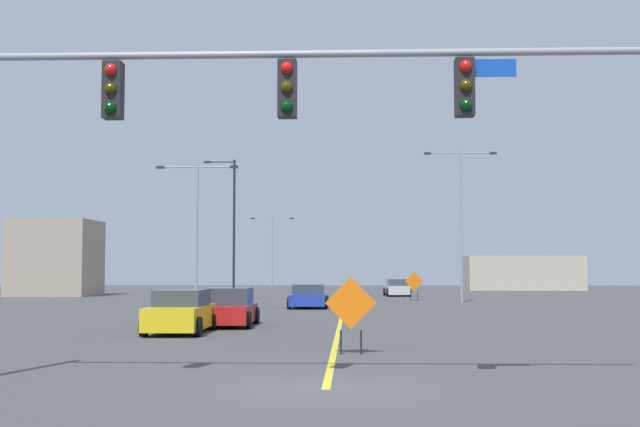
# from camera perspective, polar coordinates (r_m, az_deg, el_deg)

# --- Properties ---
(ground) EXTENTS (198.27, 198.27, 0.00)m
(ground) POSITION_cam_1_polar(r_m,az_deg,el_deg) (15.06, 0.40, -11.96)
(ground) COLOR #444447
(road_centre_stripe) EXTENTS (0.16, 110.15, 0.01)m
(road_centre_stripe) POSITION_cam_1_polar(r_m,az_deg,el_deg) (70.01, 1.81, -5.60)
(road_centre_stripe) COLOR yellow
(road_centre_stripe) RESTS_ON ground
(traffic_signal_assembly) EXTENTS (12.90, 0.44, 6.61)m
(traffic_signal_assembly) POSITION_cam_1_polar(r_m,az_deg,el_deg) (15.43, -8.67, 6.92)
(traffic_signal_assembly) COLOR gray
(traffic_signal_assembly) RESTS_ON ground
(street_lamp_mid_right) EXTENTS (4.66, 0.24, 9.81)m
(street_lamp_mid_right) POSITION_cam_1_polar(r_m,az_deg,el_deg) (54.44, 9.62, 0.04)
(street_lamp_mid_right) COLOR gray
(street_lamp_mid_right) RESTS_ON ground
(street_lamp_mid_left) EXTENTS (2.19, 0.24, 9.75)m
(street_lamp_mid_left) POSITION_cam_1_polar(r_m,az_deg,el_deg) (57.83, -6.04, -0.67)
(street_lamp_mid_left) COLOR black
(street_lamp_mid_left) RESTS_ON ground
(street_lamp_near_left) EXTENTS (4.67, 0.24, 7.85)m
(street_lamp_near_left) POSITION_cam_1_polar(r_m,az_deg,el_deg) (90.59, -3.29, -2.20)
(street_lamp_near_left) COLOR gray
(street_lamp_near_left) RESTS_ON ground
(street_lamp_far_right) EXTENTS (4.69, 0.24, 8.14)m
(street_lamp_far_right) POSITION_cam_1_polar(r_m,az_deg,el_deg) (47.97, -8.44, -0.49)
(street_lamp_far_right) COLOR gray
(street_lamp_far_right) RESTS_ON ground
(construction_sign_right_shoulder) EXTENTS (1.30, 0.34, 1.99)m
(construction_sign_right_shoulder) POSITION_cam_1_polar(r_m,az_deg,el_deg) (58.02, 6.45, -4.71)
(construction_sign_right_shoulder) COLOR orange
(construction_sign_right_shoulder) RESTS_ON ground
(construction_sign_median_far) EXTENTS (1.31, 0.15, 1.94)m
(construction_sign_median_far) POSITION_cam_1_polar(r_m,az_deg,el_deg) (21.12, 2.12, -6.36)
(construction_sign_median_far) COLOR orange
(construction_sign_median_far) RESTS_ON ground
(car_yellow_mid) EXTENTS (1.96, 4.40, 1.45)m
(car_yellow_mid) POSITION_cam_1_polar(r_m,az_deg,el_deg) (28.58, -9.49, -6.69)
(car_yellow_mid) COLOR gold
(car_yellow_mid) RESTS_ON ground
(car_white_distant) EXTENTS (2.22, 4.08, 1.20)m
(car_white_distant) POSITION_cam_1_polar(r_m,az_deg,el_deg) (37.77, -6.46, -6.17)
(car_white_distant) COLOR white
(car_white_distant) RESTS_ON ground
(car_red_passing) EXTENTS (2.17, 4.30, 1.43)m
(car_red_passing) POSITION_cam_1_polar(r_m,az_deg,el_deg) (31.82, -6.34, -6.47)
(car_red_passing) COLOR red
(car_red_passing) RESTS_ON ground
(car_silver_approaching) EXTENTS (2.08, 4.46, 1.37)m
(car_silver_approaching) POSITION_cam_1_polar(r_m,az_deg,el_deg) (67.77, 5.28, -5.09)
(car_silver_approaching) COLOR #B7BABF
(car_silver_approaching) RESTS_ON ground
(car_blue_near) EXTENTS (2.19, 4.48, 1.30)m
(car_blue_near) POSITION_cam_1_polar(r_m,az_deg,el_deg) (46.68, -0.79, -5.73)
(car_blue_near) COLOR #1E389E
(car_blue_near) RESTS_ON ground
(roadside_building_west) EXTENTS (6.35, 6.10, 6.17)m
(roadside_building_west) POSITION_cam_1_polar(r_m,az_deg,el_deg) (71.51, -17.63, -2.92)
(roadside_building_west) COLOR gray
(roadside_building_west) RESTS_ON ground
(roadside_building_east) EXTENTS (11.88, 5.04, 3.57)m
(roadside_building_east) POSITION_cam_1_polar(r_m,az_deg,el_deg) (89.91, 13.74, -3.98)
(roadside_building_east) COLOR #B2A893
(roadside_building_east) RESTS_ON ground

